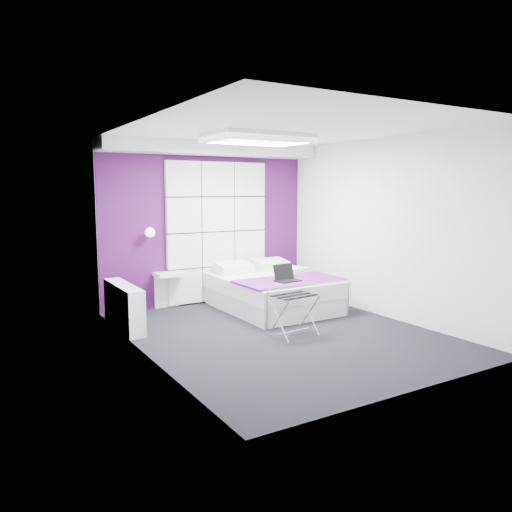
% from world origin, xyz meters
% --- Properties ---
extents(floor, '(4.40, 4.40, 0.00)m').
position_xyz_m(floor, '(0.00, 0.00, 0.00)').
color(floor, black).
rests_on(floor, ground).
extents(ceiling, '(4.40, 4.40, 0.00)m').
position_xyz_m(ceiling, '(0.00, 0.00, 2.60)').
color(ceiling, white).
rests_on(ceiling, wall_back).
extents(wall_back, '(3.60, 0.00, 3.60)m').
position_xyz_m(wall_back, '(0.00, 2.20, 1.30)').
color(wall_back, white).
rests_on(wall_back, floor).
extents(wall_left, '(0.00, 4.40, 4.40)m').
position_xyz_m(wall_left, '(-1.80, 0.00, 1.30)').
color(wall_left, white).
rests_on(wall_left, floor).
extents(wall_right, '(0.00, 4.40, 4.40)m').
position_xyz_m(wall_right, '(1.80, 0.00, 1.30)').
color(wall_right, white).
rests_on(wall_right, floor).
extents(accent_wall, '(3.58, 0.02, 2.58)m').
position_xyz_m(accent_wall, '(0.00, 2.19, 1.30)').
color(accent_wall, '#3E0E40').
rests_on(accent_wall, wall_back).
extents(soffit, '(3.58, 0.50, 0.20)m').
position_xyz_m(soffit, '(0.00, 1.95, 2.50)').
color(soffit, white).
rests_on(soffit, wall_back).
extents(headboard, '(1.80, 0.08, 2.30)m').
position_xyz_m(headboard, '(0.15, 2.14, 1.17)').
color(headboard, silver).
rests_on(headboard, wall_back).
extents(skylight, '(1.36, 0.86, 0.12)m').
position_xyz_m(skylight, '(0.00, 0.60, 2.55)').
color(skylight, white).
rests_on(skylight, ceiling).
extents(wall_lamp, '(0.15, 0.15, 0.15)m').
position_xyz_m(wall_lamp, '(-1.05, 2.06, 1.22)').
color(wall_lamp, white).
rests_on(wall_lamp, wall_back).
extents(radiator, '(0.22, 1.20, 0.60)m').
position_xyz_m(radiator, '(-1.69, 1.30, 0.30)').
color(radiator, white).
rests_on(radiator, floor).
extents(bed, '(1.58, 1.90, 0.67)m').
position_xyz_m(bed, '(0.63, 1.19, 0.28)').
color(bed, white).
rests_on(bed, floor).
extents(nightstand, '(0.45, 0.35, 0.05)m').
position_xyz_m(nightstand, '(-0.75, 2.02, 0.56)').
color(nightstand, white).
rests_on(nightstand, wall_back).
extents(luggage_rack, '(0.54, 0.40, 0.53)m').
position_xyz_m(luggage_rack, '(0.07, -0.17, 0.27)').
color(luggage_rack, silver).
rests_on(luggage_rack, floor).
extents(laptop, '(0.35, 0.25, 0.25)m').
position_xyz_m(laptop, '(0.52, 0.68, 0.59)').
color(laptop, black).
rests_on(laptop, bed).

